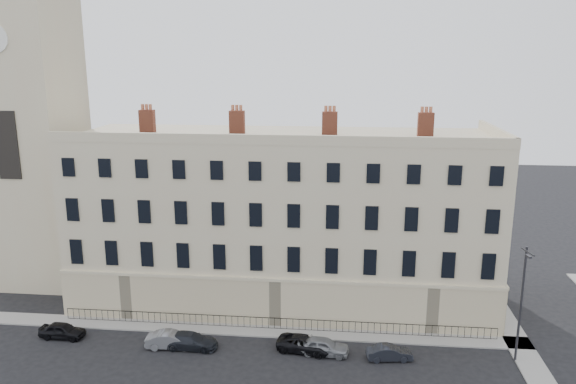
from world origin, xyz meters
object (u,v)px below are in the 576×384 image
(car_a, at_px, (62,330))
(car_d, at_px, (305,344))
(car_b, at_px, (171,340))
(streetlamp, at_px, (522,300))
(car_c, at_px, (191,341))
(car_f, at_px, (389,353))
(car_e, at_px, (323,346))

(car_a, relative_size, car_d, 0.84)
(car_b, xyz_separation_m, streetlamp, (25.46, 0.52, 4.24))
(car_d, bearing_deg, car_c, 102.35)
(car_f, bearing_deg, car_b, 82.17)
(car_d, bearing_deg, car_e, -93.43)
(car_d, distance_m, car_e, 1.42)
(car_c, relative_size, car_d, 0.98)
(car_a, xyz_separation_m, car_c, (10.47, -0.56, -0.00))
(car_a, xyz_separation_m, car_e, (20.54, -0.44, 0.04))
(car_e, xyz_separation_m, car_f, (4.83, -0.28, -0.10))
(car_a, relative_size, streetlamp, 0.41)
(streetlamp, bearing_deg, car_a, 166.77)
(car_c, bearing_deg, car_b, 93.86)
(car_b, relative_size, streetlamp, 0.44)
(car_b, distance_m, streetlamp, 25.81)
(car_a, relative_size, car_f, 1.07)
(car_a, relative_size, car_c, 0.86)
(car_e, relative_size, streetlamp, 0.44)
(car_f, bearing_deg, car_c, 81.88)
(car_f, bearing_deg, car_d, 76.98)
(car_a, height_order, car_b, car_b)
(car_c, bearing_deg, car_e, -88.01)
(car_d, height_order, car_e, car_e)
(car_c, bearing_deg, streetlamp, -87.61)
(car_e, bearing_deg, car_b, 96.16)
(car_d, distance_m, car_f, 6.24)
(car_c, height_order, streetlamp, streetlamp)
(car_b, distance_m, car_d, 10.18)
(car_f, bearing_deg, car_e, 79.14)
(car_b, xyz_separation_m, car_f, (16.37, -0.10, -0.08))
(car_e, distance_m, car_f, 4.83)
(car_e, xyz_separation_m, streetlamp, (13.91, 0.33, 4.21))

